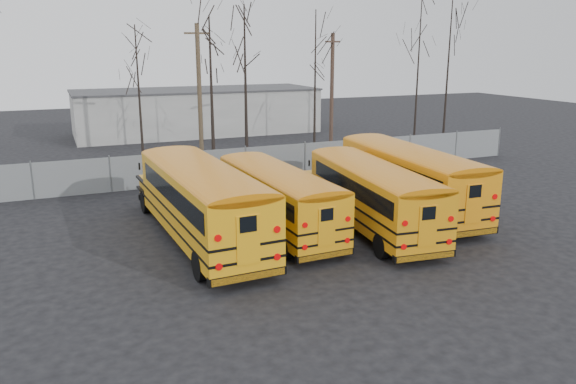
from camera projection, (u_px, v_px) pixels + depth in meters
name	position (u px, v px, depth m)	size (l,w,h in m)	color
ground	(337.00, 239.00, 23.99)	(120.00, 120.00, 0.00)	black
fence	(246.00, 163.00, 34.43)	(40.00, 0.04, 2.00)	gray
distant_building	(197.00, 112.00, 52.75)	(22.00, 8.00, 4.00)	beige
bus_a	(200.00, 196.00, 23.08)	(3.30, 12.21, 3.39)	black
bus_b	(276.00, 194.00, 24.59)	(2.73, 10.49, 2.92)	black
bus_c	(371.00, 190.00, 24.84)	(3.64, 11.16, 3.07)	black
bus_d	(407.00, 173.00, 27.57)	(3.42, 11.87, 3.28)	black
utility_pole_left	(200.00, 95.00, 36.92)	(1.67, 0.37, 9.41)	brown
utility_pole_right	(332.00, 95.00, 40.37)	(1.49, 0.76, 8.88)	#443126
tree_2	(140.00, 104.00, 33.79)	(0.26, 0.26, 9.22)	black
tree_3	(212.00, 98.00, 34.74)	(0.26, 0.26, 9.78)	black
tree_4	(246.00, 87.00, 37.70)	(0.26, 0.26, 10.62)	black
tree_5	(315.00, 90.00, 37.20)	(0.26, 0.26, 10.27)	black
tree_6	(417.00, 78.00, 41.75)	(0.26, 0.26, 11.43)	black
tree_7	(448.00, 69.00, 44.01)	(0.26, 0.26, 12.44)	black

